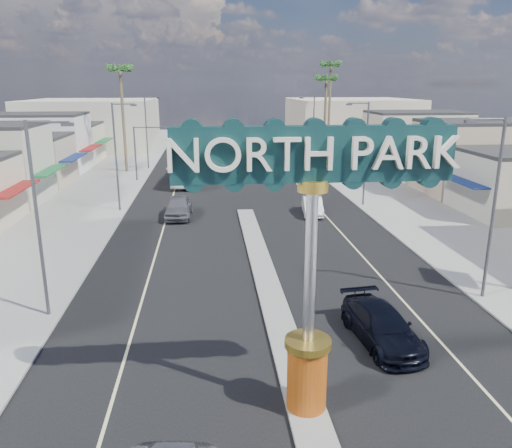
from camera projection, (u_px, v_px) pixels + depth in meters
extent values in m
plane|color=gray|center=(244.00, 209.00, 43.40)|extent=(160.00, 160.00, 0.00)
cube|color=black|center=(244.00, 208.00, 43.40)|extent=(20.00, 120.00, 0.01)
cube|color=gray|center=(265.00, 275.00, 28.05)|extent=(1.30, 30.00, 0.16)
cube|color=gray|center=(79.00, 212.00, 42.09)|extent=(8.00, 120.00, 0.12)
cube|color=gray|center=(400.00, 204.00, 44.68)|extent=(8.00, 120.00, 0.12)
cube|color=beige|center=(9.00, 157.00, 52.83)|extent=(12.00, 42.00, 6.00)
cube|color=#B7B29E|center=(444.00, 151.00, 57.27)|extent=(12.00, 42.00, 6.00)
cube|color=#B7B29E|center=(93.00, 124.00, 83.41)|extent=(20.00, 20.00, 8.00)
cube|color=beige|center=(350.00, 122.00, 87.48)|extent=(20.00, 20.00, 8.00)
cylinder|color=#B4400D|center=(307.00, 377.00, 16.23)|extent=(1.30, 1.30, 2.20)
cylinder|color=gold|center=(308.00, 343.00, 15.90)|extent=(1.50, 1.50, 0.25)
cylinder|color=#B7B7BC|center=(310.00, 269.00, 15.21)|extent=(0.36, 0.36, 4.80)
cylinder|color=gold|center=(313.00, 186.00, 14.52)|extent=(0.90, 0.90, 0.35)
cube|color=#0F2F30|center=(314.00, 154.00, 14.27)|extent=(8.20, 0.50, 1.60)
cylinder|color=#47474C|center=(135.00, 154.00, 54.99)|extent=(0.18, 0.18, 6.00)
cylinder|color=#47474C|center=(157.00, 127.00, 54.44)|extent=(5.00, 0.12, 0.12)
cube|color=black|center=(176.00, 132.00, 54.76)|extent=(0.32, 0.32, 1.00)
sphere|color=red|center=(175.00, 129.00, 54.50)|extent=(0.22, 0.22, 0.22)
cylinder|color=#47474C|center=(331.00, 152.00, 57.02)|extent=(0.18, 0.18, 6.00)
cylinder|color=#47474C|center=(310.00, 126.00, 56.01)|extent=(5.00, 0.12, 0.12)
cube|color=black|center=(292.00, 131.00, 55.96)|extent=(0.32, 0.32, 1.00)
sphere|color=red|center=(293.00, 128.00, 55.70)|extent=(0.22, 0.22, 0.22)
cylinder|color=#47474C|center=(38.00, 223.00, 22.04)|extent=(0.16, 0.16, 9.00)
cylinder|color=#47474C|center=(48.00, 122.00, 20.93)|extent=(1.80, 0.10, 0.10)
cube|color=#47474C|center=(67.00, 124.00, 21.03)|extent=(0.50, 0.22, 0.15)
cylinder|color=#47474C|center=(116.00, 159.00, 41.20)|extent=(0.16, 0.16, 9.00)
cylinder|color=#47474C|center=(123.00, 104.00, 40.10)|extent=(1.80, 0.10, 0.10)
cube|color=#47474C|center=(134.00, 105.00, 40.20)|extent=(0.50, 0.22, 0.15)
cylinder|color=#47474C|center=(147.00, 133.00, 62.29)|extent=(0.16, 0.16, 9.00)
cylinder|color=#47474C|center=(152.00, 97.00, 61.18)|extent=(1.80, 0.10, 0.10)
cube|color=#47474C|center=(158.00, 98.00, 61.28)|extent=(0.50, 0.22, 0.15)
cylinder|color=#47474C|center=(493.00, 212.00, 24.00)|extent=(0.16, 0.16, 9.00)
cylinder|color=#47474C|center=(487.00, 119.00, 22.73)|extent=(1.80, 0.10, 0.10)
cube|color=#47474C|center=(470.00, 122.00, 22.68)|extent=(0.50, 0.22, 0.15)
cylinder|color=#47474C|center=(366.00, 155.00, 43.17)|extent=(0.16, 0.16, 9.00)
cylinder|color=#47474C|center=(358.00, 103.00, 41.89)|extent=(1.80, 0.10, 0.10)
cube|color=#47474C|center=(349.00, 104.00, 41.85)|extent=(0.50, 0.22, 0.15)
cylinder|color=#47474C|center=(313.00, 132.00, 64.25)|extent=(0.16, 0.16, 9.00)
cylinder|color=#47474C|center=(307.00, 97.00, 62.98)|extent=(1.80, 0.10, 0.10)
cube|color=#47474C|center=(301.00, 98.00, 62.93)|extent=(0.50, 0.22, 0.15)
cylinder|color=brown|center=(124.00, 123.00, 59.74)|extent=(0.36, 0.36, 12.00)
cylinder|color=brown|center=(325.00, 122.00, 68.03)|extent=(0.36, 0.36, 11.00)
cylinder|color=brown|center=(329.00, 112.00, 73.70)|extent=(0.36, 0.36, 13.00)
imported|color=black|center=(382.00, 326.00, 20.74)|extent=(2.66, 5.34, 1.49)
imported|color=slate|center=(179.00, 207.00, 40.41)|extent=(2.21, 5.14, 1.73)
imported|color=white|center=(312.00, 206.00, 41.31)|extent=(2.01, 4.49, 1.43)
imported|color=silver|center=(189.00, 168.00, 54.80)|extent=(3.46, 11.31, 3.10)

